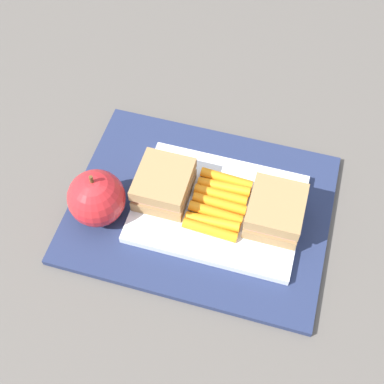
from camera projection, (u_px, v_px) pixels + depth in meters
name	position (u px, v px, depth m)	size (l,w,h in m)	color
ground_plane	(200.00, 210.00, 0.75)	(2.40, 2.40, 0.00)	#56514C
lunchbag_mat	(200.00, 208.00, 0.75)	(0.36, 0.28, 0.01)	navy
food_tray	(218.00, 208.00, 0.74)	(0.23, 0.17, 0.01)	white
sandwich_half_left	(275.00, 211.00, 0.70)	(0.07, 0.08, 0.04)	#9E7A4C
sandwich_half_right	(164.00, 184.00, 0.73)	(0.07, 0.08, 0.04)	#9E7A4C
carrot_sticks_bundle	(218.00, 204.00, 0.73)	(0.08, 0.10, 0.02)	orange
apple	(97.00, 198.00, 0.71)	(0.08, 0.08, 0.09)	red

